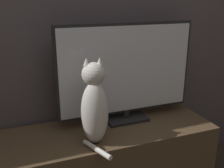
# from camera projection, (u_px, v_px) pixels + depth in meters

# --- Properties ---
(wall_back) EXTENTS (4.80, 0.05, 2.60)m
(wall_back) POSITION_uv_depth(u_px,v_px,m) (85.00, 5.00, 1.69)
(wall_back) COLOR #564C51
(wall_back) RESTS_ON ground_plane
(tv_stand) EXTENTS (1.49, 0.48, 0.54)m
(tv_stand) POSITION_uv_depth(u_px,v_px,m) (101.00, 166.00, 1.76)
(tv_stand) COLOR brown
(tv_stand) RESTS_ON ground_plane
(tv) EXTENTS (0.94, 0.17, 0.66)m
(tv) POSITION_uv_depth(u_px,v_px,m) (127.00, 72.00, 1.72)
(tv) COLOR black
(tv) RESTS_ON tv_stand
(cat) EXTENTS (0.18, 0.31, 0.50)m
(cat) POSITION_uv_depth(u_px,v_px,m) (94.00, 106.00, 1.47)
(cat) COLOR silver
(cat) RESTS_ON tv_stand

